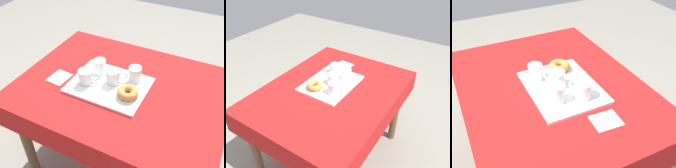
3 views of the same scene
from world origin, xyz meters
TOP-DOWN VIEW (x-y plane):
  - ground_plane at (0.00, 0.00)m, footprint 6.00×6.00m
  - dining_table at (0.00, 0.00)m, footprint 1.17×0.90m
  - serving_tray at (0.06, 0.04)m, footprint 0.43×0.34m
  - tea_mug_left at (0.05, 0.01)m, footprint 0.11×0.09m
  - tea_mug_right at (0.18, 0.08)m, footprint 0.12×0.08m
  - water_glass_near at (-0.05, -0.06)m, footprint 0.07×0.07m
  - water_glass_far at (0.16, -0.03)m, footprint 0.07×0.07m
  - donut_plate_left at (-0.08, 0.09)m, footprint 0.13×0.13m
  - sugar_donut_left at (-0.08, 0.09)m, footprint 0.12×0.12m
  - paper_napkin at (0.36, 0.11)m, footprint 0.11×0.13m

SIDE VIEW (x-z plane):
  - ground_plane at x=0.00m, z-range 0.00..0.00m
  - dining_table at x=0.00m, z-range 0.25..0.97m
  - paper_napkin at x=0.36m, z-range 0.72..0.73m
  - serving_tray at x=0.06m, z-range 0.72..0.74m
  - donut_plate_left at x=-0.08m, z-range 0.74..0.74m
  - sugar_donut_left at x=-0.08m, z-range 0.74..0.79m
  - tea_mug_left at x=0.05m, z-range 0.73..0.82m
  - tea_mug_right at x=0.18m, z-range 0.73..0.82m
  - water_glass_far at x=0.16m, z-range 0.73..0.82m
  - water_glass_near at x=-0.05m, z-range 0.73..0.82m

